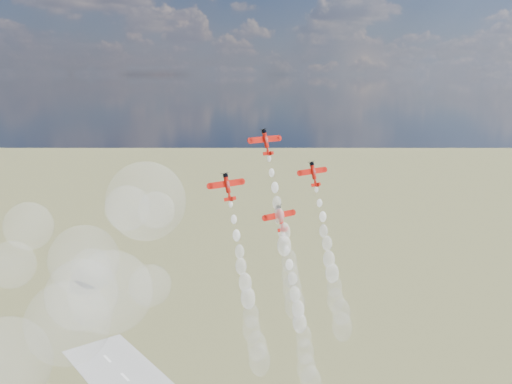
{
  "coord_description": "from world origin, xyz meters",
  "views": [
    {
      "loc": [
        -86.61,
        -99.58,
        132.46
      ],
      "look_at": [
        1.85,
        15.9,
        100.89
      ],
      "focal_mm": 38.0,
      "sensor_mm": 36.0,
      "label": 1
    }
  ],
  "objects_px": {
    "plane_lead": "(266,142)",
    "plane_slot": "(280,218)",
    "plane_left": "(227,186)",
    "plane_right": "(314,173)"
  },
  "relations": [
    {
      "from": "plane_lead",
      "to": "plane_left",
      "type": "bearing_deg",
      "value": -167.94
    },
    {
      "from": "plane_lead",
      "to": "plane_slot",
      "type": "height_order",
      "value": "plane_lead"
    },
    {
      "from": "plane_lead",
      "to": "plane_left",
      "type": "relative_size",
      "value": 1.0
    },
    {
      "from": "plane_lead",
      "to": "plane_slot",
      "type": "relative_size",
      "value": 1.0
    },
    {
      "from": "plane_right",
      "to": "plane_lead",
      "type": "bearing_deg",
      "value": 167.94
    },
    {
      "from": "plane_right",
      "to": "plane_slot",
      "type": "height_order",
      "value": "plane_right"
    },
    {
      "from": "plane_left",
      "to": "plane_lead",
      "type": "bearing_deg",
      "value": 12.06
    },
    {
      "from": "plane_lead",
      "to": "plane_slot",
      "type": "xyz_separation_m",
      "value": [
        0.0,
        -6.64,
        -20.71
      ]
    },
    {
      "from": "plane_right",
      "to": "plane_slot",
      "type": "distance_m",
      "value": 18.97
    },
    {
      "from": "plane_lead",
      "to": "plane_right",
      "type": "xyz_separation_m",
      "value": [
        15.54,
        -3.32,
        -10.36
      ]
    }
  ]
}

